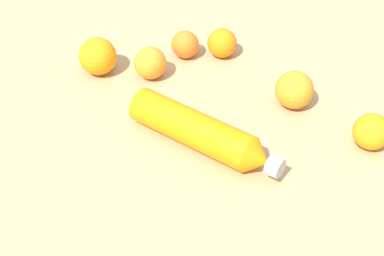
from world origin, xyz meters
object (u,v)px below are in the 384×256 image
orange_0 (222,43)px  water_bottle (202,133)px  orange_2 (185,45)px  orange_5 (98,56)px  orange_4 (294,90)px  orange_3 (372,132)px  orange_1 (150,63)px

orange_0 → water_bottle: bearing=-148.1°
orange_2 → orange_5: orange_5 is taller
orange_0 → orange_2: bearing=133.3°
orange_2 → orange_5: (-0.16, 0.10, 0.01)m
water_bottle → orange_4: size_ratio=4.06×
water_bottle → orange_2: (0.20, 0.22, -0.00)m
orange_3 → orange_5: (-0.16, 0.54, 0.01)m
orange_0 → orange_3: orange_3 is taller
orange_2 → orange_3: orange_3 is taller
water_bottle → orange_0: bearing=116.7°
orange_0 → orange_4: 0.22m
water_bottle → orange_1: bearing=151.2°
water_bottle → orange_4: (0.21, -0.06, 0.00)m
orange_0 → orange_4: orange_4 is taller
orange_3 → orange_5: orange_5 is taller
orange_1 → orange_2: (0.11, -0.00, -0.00)m
orange_2 → orange_5: size_ratio=0.76×
orange_4 → orange_5: orange_5 is taller
water_bottle → orange_0: same height
orange_3 → orange_4: size_ratio=0.89×
water_bottle → orange_1: size_ratio=4.45×
water_bottle → orange_3: bearing=36.3°
orange_1 → orange_5: 0.11m
orange_1 → orange_2: size_ratio=1.12×
orange_1 → water_bottle: bearing=-113.6°
water_bottle → orange_0: (0.26, 0.16, -0.00)m
orange_0 → orange_4: (-0.05, -0.22, 0.00)m
water_bottle → orange_1: orange_1 is taller
orange_2 → orange_4: 0.27m
orange_2 → orange_4: orange_4 is taller
water_bottle → orange_4: bearing=69.6°
orange_2 → orange_0: bearing=-46.7°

